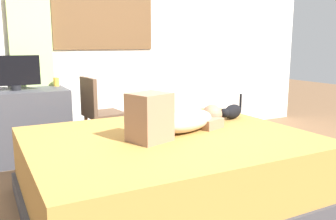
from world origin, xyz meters
name	(u,v)px	position (x,y,z in m)	size (l,w,h in m)	color
ground_plane	(189,210)	(0.00, 0.00, 0.00)	(16.00, 16.00, 0.00)	brown
back_wall_with_window	(95,22)	(0.00, 2.20, 1.45)	(6.40, 0.14, 2.90)	silver
bed	(169,170)	(-0.07, 0.19, 0.26)	(2.09, 1.69, 0.53)	#38383D
person_lying	(177,119)	(0.01, 0.21, 0.65)	(0.93, 0.50, 0.34)	#CCB299
cat	(232,112)	(0.71, 0.44, 0.60)	(0.33, 0.21, 0.21)	black
desk	(23,125)	(-0.92, 1.81, 0.37)	(0.90, 0.56, 0.74)	#38383D
tv_monitor	(15,72)	(-0.96, 1.81, 0.92)	(0.48, 0.10, 0.35)	black
cup	(56,82)	(-0.53, 1.97, 0.79)	(0.06, 0.06, 0.10)	gold
chair_by_desk	(98,110)	(-0.20, 1.55, 0.51)	(0.42, 0.42, 0.86)	#4C3828
curtain_left	(31,39)	(-0.75, 2.09, 1.25)	(0.44, 0.06, 2.50)	#ADCC75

